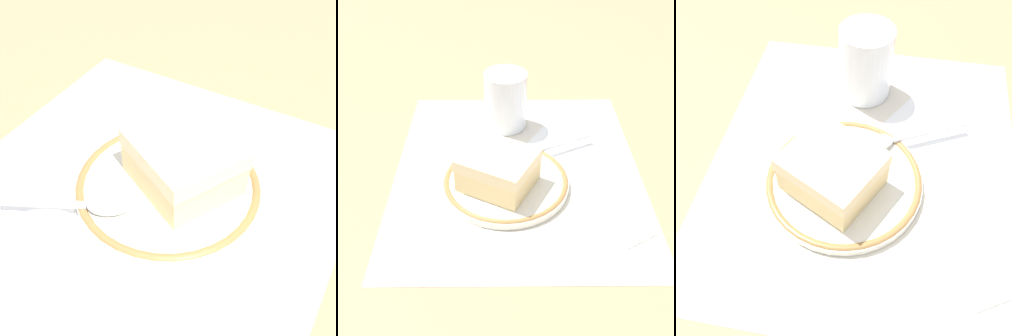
% 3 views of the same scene
% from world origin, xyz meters
% --- Properties ---
extents(ground_plane, '(2.40, 2.40, 0.00)m').
position_xyz_m(ground_plane, '(0.00, 0.00, 0.00)').
color(ground_plane, '#9E7551').
extents(placemat, '(0.41, 0.35, 0.00)m').
position_xyz_m(placemat, '(0.00, 0.00, 0.00)').
color(placemat, beige).
rests_on(placemat, ground_plane).
extents(plate, '(0.17, 0.17, 0.01)m').
position_xyz_m(plate, '(-0.04, 0.02, 0.01)').
color(plate, silver).
rests_on(plate, placemat).
extents(cake_slice, '(0.11, 0.12, 0.05)m').
position_xyz_m(cake_slice, '(-0.05, 0.03, 0.04)').
color(cake_slice, beige).
rests_on(cake_slice, plate).
extents(spoon, '(0.07, 0.13, 0.01)m').
position_xyz_m(spoon, '(0.03, -0.03, 0.02)').
color(spoon, silver).
rests_on(spoon, plate).
extents(cup, '(0.07, 0.07, 0.09)m').
position_xyz_m(cup, '(0.12, 0.02, 0.04)').
color(cup, silver).
rests_on(cup, placemat).
extents(napkin, '(0.15, 0.15, 0.00)m').
position_xyz_m(napkin, '(0.07, -0.08, 0.00)').
color(napkin, white).
rests_on(napkin, placemat).
extents(sugar_packet, '(0.05, 0.06, 0.01)m').
position_xyz_m(sugar_packet, '(-0.13, -0.14, 0.00)').
color(sugar_packet, white).
rests_on(sugar_packet, placemat).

